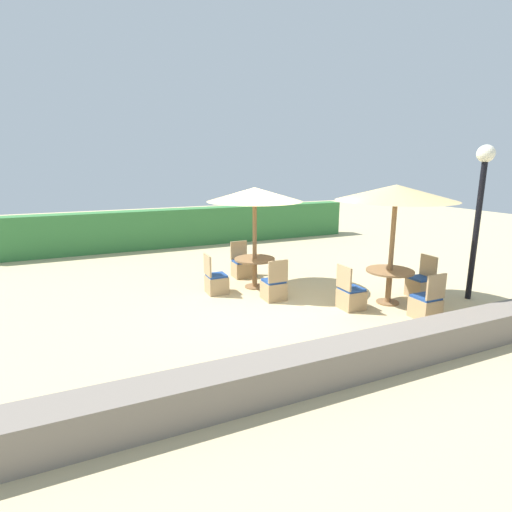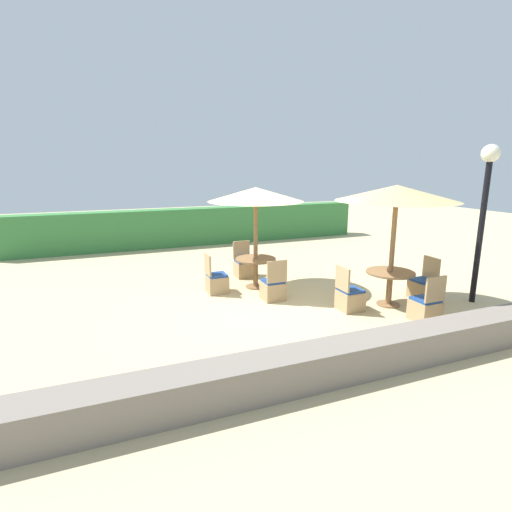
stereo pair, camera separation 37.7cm
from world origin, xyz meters
The scene contains 14 objects.
ground_plane centered at (0.00, 0.00, 0.00)m, with size 40.00×40.00×0.00m, color #C6B284.
hedge_row centered at (0.00, 6.82, 0.67)m, with size 13.00×0.70×1.35m, color #387A3D.
stone_border centered at (0.00, -3.26, 0.26)m, with size 10.00×0.56×0.51m, color slate.
lamp_post centered at (4.19, -1.63, 2.35)m, with size 0.36×0.36×3.32m.
parasol_front_right centered at (2.35, -1.12, 2.35)m, with size 2.44×2.44×2.52m.
round_table_front_right centered at (2.35, -1.12, 0.56)m, with size 1.00×1.00×0.73m.
patio_chair_front_right_south centered at (2.40, -2.10, 0.26)m, with size 0.46×0.46×0.93m.
patio_chair_front_right_east centered at (3.32, -1.07, 0.26)m, with size 0.46×0.46×0.93m.
patio_chair_front_right_west centered at (1.40, -1.06, 0.26)m, with size 0.46×0.46×0.93m.
parasol_center centered at (0.18, 1.09, 2.23)m, with size 2.23×2.23×2.40m.
round_table_center centered at (0.18, 1.09, 0.55)m, with size 0.97×0.97×0.72m.
patio_chair_center_north centered at (0.24, 2.07, 0.26)m, with size 0.46×0.46×0.93m.
patio_chair_center_west centered at (-0.82, 1.04, 0.26)m, with size 0.46×0.46×0.93m.
patio_chair_center_south centered at (0.20, 0.09, 0.26)m, with size 0.46×0.46×0.93m.
Camera 2 is at (-3.25, -7.56, 2.94)m, focal length 28.00 mm.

